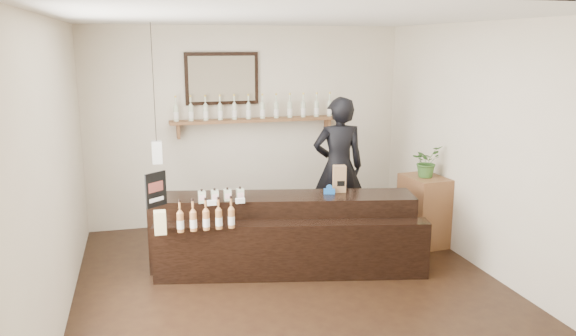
% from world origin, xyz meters
% --- Properties ---
extents(ground, '(5.00, 5.00, 0.00)m').
position_xyz_m(ground, '(0.00, 0.00, 0.00)').
color(ground, black).
rests_on(ground, ground).
extents(room_shell, '(5.00, 5.00, 5.00)m').
position_xyz_m(room_shell, '(0.00, 0.00, 1.70)').
color(room_shell, beige).
rests_on(room_shell, ground).
extents(back_wall_decor, '(2.66, 0.96, 1.69)m').
position_xyz_m(back_wall_decor, '(-0.15, 2.37, 1.76)').
color(back_wall_decor, brown).
rests_on(back_wall_decor, ground).
extents(counter, '(3.07, 1.43, 0.99)m').
position_xyz_m(counter, '(0.06, 0.59, 0.40)').
color(counter, black).
rests_on(counter, ground).
extents(promo_sign, '(0.22, 0.18, 0.38)m').
position_xyz_m(promo_sign, '(-1.36, 0.61, 1.03)').
color(promo_sign, black).
rests_on(promo_sign, counter).
extents(paper_bag, '(0.16, 0.13, 0.32)m').
position_xyz_m(paper_bag, '(0.75, 0.68, 1.00)').
color(paper_bag, '#906645').
rests_on(paper_bag, counter).
extents(tape_dispenser, '(0.14, 0.08, 0.11)m').
position_xyz_m(tape_dispenser, '(0.60, 0.62, 0.89)').
color(tape_dispenser, '#1751A2').
rests_on(tape_dispenser, counter).
extents(side_cabinet, '(0.51, 0.66, 0.90)m').
position_xyz_m(side_cabinet, '(2.00, 0.91, 0.45)').
color(side_cabinet, brown).
rests_on(side_cabinet, ground).
extents(potted_plant, '(0.47, 0.45, 0.40)m').
position_xyz_m(potted_plant, '(2.00, 0.91, 1.10)').
color(potted_plant, '#366127').
rests_on(potted_plant, side_cabinet).
extents(shopkeeper, '(0.83, 0.60, 2.13)m').
position_xyz_m(shopkeeper, '(1.05, 1.55, 1.06)').
color(shopkeeper, black).
rests_on(shopkeeper, ground).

